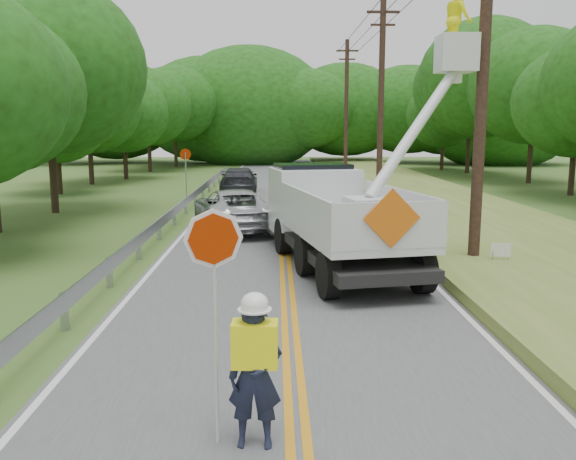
{
  "coord_description": "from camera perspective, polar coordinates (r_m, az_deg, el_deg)",
  "views": [
    {
      "loc": [
        -0.25,
        -6.6,
        3.64
      ],
      "look_at": [
        0.0,
        6.0,
        1.5
      ],
      "focal_mm": 37.64,
      "sensor_mm": 36.0,
      "label": 1
    }
  ],
  "objects": [
    {
      "name": "ground",
      "position": [
        7.54,
        0.97,
        -19.22
      ],
      "size": [
        140.0,
        140.0,
        0.0
      ],
      "primitive_type": "plane",
      "color": "#4B6327",
      "rests_on": "ground"
    },
    {
      "name": "road",
      "position": [
        20.92,
        -0.44,
        -0.35
      ],
      "size": [
        7.2,
        96.0,
        0.03
      ],
      "color": "#4D4D50",
      "rests_on": "ground"
    },
    {
      "name": "guardrail",
      "position": [
        22.05,
        -10.97,
        1.42
      ],
      "size": [
        0.18,
        48.0,
        0.77
      ],
      "color": "#95999D",
      "rests_on": "ground"
    },
    {
      "name": "utility_poles",
      "position": [
        24.25,
        11.68,
        13.3
      ],
      "size": [
        1.6,
        43.3,
        10.0
      ],
      "color": "black",
      "rests_on": "ground"
    },
    {
      "name": "tall_grass_verge",
      "position": [
        22.15,
        18.25,
        0.08
      ],
      "size": [
        7.0,
        96.0,
        0.3
      ],
      "primitive_type": "cube",
      "color": "#557029",
      "rests_on": "ground"
    },
    {
      "name": "treeline_left",
      "position": [
        35.05,
        -18.23,
        11.88
      ],
      "size": [
        9.95,
        57.21,
        9.81
      ],
      "color": "#332319",
      "rests_on": "ground"
    },
    {
      "name": "treeline_right",
      "position": [
        37.04,
        24.84,
        12.58
      ],
      "size": [
        10.75,
        53.25,
        11.58
      ],
      "color": "#332319",
      "rests_on": "ground"
    },
    {
      "name": "treeline_horizon",
      "position": [
        62.73,
        0.67,
        11.34
      ],
      "size": [
        57.82,
        15.31,
        12.72
      ],
      "color": "#1D3F10",
      "rests_on": "ground"
    },
    {
      "name": "flagger",
      "position": [
        6.99,
        -3.25,
        -12.55
      ],
      "size": [
        1.08,
        0.43,
        2.75
      ],
      "color": "#191E33",
      "rests_on": "road"
    },
    {
      "name": "bucket_truck",
      "position": [
        16.57,
        4.65,
        2.55
      ],
      "size": [
        5.24,
        7.67,
        7.12
      ],
      "color": "black",
      "rests_on": "road"
    },
    {
      "name": "suv_silver",
      "position": [
        21.63,
        -5.15,
        1.95
      ],
      "size": [
        3.57,
        5.74,
        1.48
      ],
      "primitive_type": "imported",
      "rotation": [
        0.0,
        0.0,
        3.36
      ],
      "color": "#B5B7BD",
      "rests_on": "road"
    },
    {
      "name": "suv_darkgrey",
      "position": [
        34.07,
        -4.65,
        4.72
      ],
      "size": [
        2.11,
        4.99,
        1.44
      ],
      "primitive_type": "imported",
      "rotation": [
        0.0,
        0.0,
        3.16
      ],
      "color": "#313338",
      "rests_on": "road"
    },
    {
      "name": "stop_sign_permanent",
      "position": [
        29.93,
        -9.64,
        5.92
      ],
      "size": [
        0.54,
        0.2,
        2.65
      ],
      "color": "#95999D",
      "rests_on": "ground"
    },
    {
      "name": "yard_sign",
      "position": [
        16.43,
        19.45,
        -1.88
      ],
      "size": [
        0.49,
        0.1,
        0.72
      ],
      "color": "white",
      "rests_on": "ground"
    }
  ]
}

